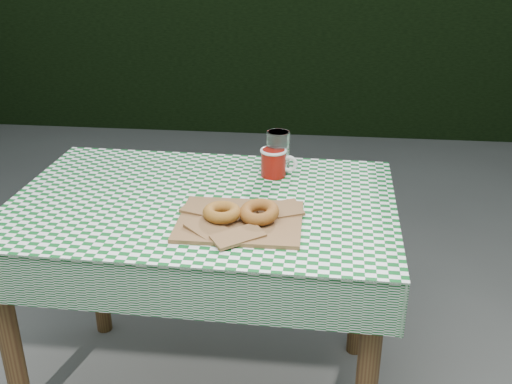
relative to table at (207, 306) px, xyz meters
The scene contains 8 objects.
hedge_north 3.25m from the table, 91.22° to the left, with size 7.00×0.70×1.80m, color black.
table is the anchor object (origin of this frame).
tablecloth 0.38m from the table, ahead, with size 1.14×0.77×0.01m, color #0C521D.
paper_bag 0.44m from the table, 46.77° to the right, with size 0.34×0.27×0.02m, color brown.
bagel_front 0.45m from the table, 60.60° to the right, with size 0.11×0.11×0.03m, color #A46022.
bagel_back 0.48m from the table, 36.80° to the right, with size 0.11×0.11×0.03m, color #965E1F.
coffee_mug 0.51m from the table, 46.69° to the left, with size 0.16×0.16×0.09m, color maroon, non-canonical shape.
drinking_glass 0.55m from the table, 49.74° to the left, with size 0.08×0.08×0.14m, color silver.
Camera 1 is at (0.41, -1.62, 1.51)m, focal length 42.42 mm.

